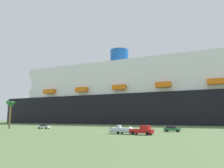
{
  "coord_description": "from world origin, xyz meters",
  "views": [
    {
      "loc": [
        24.46,
        -62.89,
        4.03
      ],
      "look_at": [
        -9.34,
        38.95,
        19.84
      ],
      "focal_mm": 36.56,
      "sensor_mm": 36.0,
      "label": 1
    }
  ],
  "objects_px": {
    "cruise_ship": "(170,97)",
    "pickup_truck": "(142,130)",
    "parked_car_white_van": "(44,126)",
    "parked_car_green_wagon": "(172,129)",
    "small_boat_on_trailer": "(123,130)",
    "palm_tree": "(11,106)"
  },
  "relations": [
    {
      "from": "cruise_ship",
      "to": "palm_tree",
      "type": "bearing_deg",
      "value": -125.4
    },
    {
      "from": "palm_tree",
      "to": "small_boat_on_trailer",
      "type": "bearing_deg",
      "value": -14.95
    },
    {
      "from": "parked_car_white_van",
      "to": "parked_car_green_wagon",
      "type": "bearing_deg",
      "value": -4.17
    },
    {
      "from": "palm_tree",
      "to": "pickup_truck",
      "type": "bearing_deg",
      "value": -14.82
    },
    {
      "from": "pickup_truck",
      "to": "palm_tree",
      "type": "xyz_separation_m",
      "value": [
        -51.31,
        13.57,
        7.05
      ]
    },
    {
      "from": "pickup_truck",
      "to": "parked_car_white_van",
      "type": "bearing_deg",
      "value": 156.25
    },
    {
      "from": "parked_car_green_wagon",
      "to": "small_boat_on_trailer",
      "type": "bearing_deg",
      "value": -130.41
    },
    {
      "from": "pickup_truck",
      "to": "parked_car_white_van",
      "type": "xyz_separation_m",
      "value": [
        -39.11,
        17.21,
        -0.21
      ]
    },
    {
      "from": "small_boat_on_trailer",
      "to": "parked_car_white_van",
      "type": "distance_m",
      "value": 37.71
    },
    {
      "from": "pickup_truck",
      "to": "parked_car_green_wagon",
      "type": "distance_m",
      "value": 15.12
    },
    {
      "from": "cruise_ship",
      "to": "small_boat_on_trailer",
      "type": "distance_m",
      "value": 86.96
    },
    {
      "from": "cruise_ship",
      "to": "parked_car_white_van",
      "type": "height_order",
      "value": "cruise_ship"
    },
    {
      "from": "parked_car_white_van",
      "to": "parked_car_green_wagon",
      "type": "relative_size",
      "value": 0.89
    },
    {
      "from": "parked_car_white_van",
      "to": "parked_car_green_wagon",
      "type": "xyz_separation_m",
      "value": [
        44.99,
        -3.28,
        0.0
      ]
    },
    {
      "from": "small_boat_on_trailer",
      "to": "palm_tree",
      "type": "relative_size",
      "value": 0.76
    },
    {
      "from": "palm_tree",
      "to": "parked_car_white_van",
      "type": "distance_m",
      "value": 14.65
    },
    {
      "from": "pickup_truck",
      "to": "palm_tree",
      "type": "height_order",
      "value": "palm_tree"
    },
    {
      "from": "pickup_truck",
      "to": "small_boat_on_trailer",
      "type": "xyz_separation_m",
      "value": [
        -4.97,
        1.2,
        -0.08
      ]
    },
    {
      "from": "cruise_ship",
      "to": "pickup_truck",
      "type": "relative_size",
      "value": 44.57
    },
    {
      "from": "parked_car_green_wagon",
      "to": "parked_car_white_van",
      "type": "bearing_deg",
      "value": 175.83
    },
    {
      "from": "palm_tree",
      "to": "parked_car_green_wagon",
      "type": "distance_m",
      "value": 57.64
    },
    {
      "from": "cruise_ship",
      "to": "parked_car_white_van",
      "type": "bearing_deg",
      "value": -119.78
    }
  ]
}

